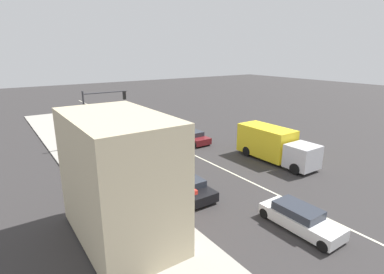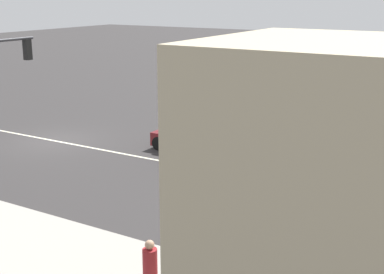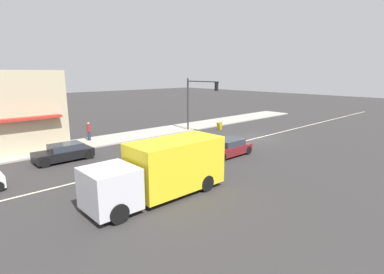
{
  "view_description": "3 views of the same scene",
  "coord_description": "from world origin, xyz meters",
  "views": [
    {
      "loc": [
        15.27,
        31.93,
        9.33
      ],
      "look_at": [
        -0.26,
        9.51,
        1.56
      ],
      "focal_mm": 28.0,
      "sensor_mm": 36.0,
      "label": 1
    },
    {
      "loc": [
        18.6,
        19.22,
        7.21
      ],
      "look_at": [
        -0.68,
        7.68,
        1.1
      ],
      "focal_mm": 50.0,
      "sensor_mm": 36.0,
      "label": 2
    },
    {
      "loc": [
        -16.84,
        24.16,
        6.33
      ],
      "look_at": [
        -1.76,
        10.29,
        1.9
      ],
      "focal_mm": 28.0,
      "sensor_mm": 36.0,
      "label": 3
    }
  ],
  "objects": [
    {
      "name": "pedestrian",
      "position": [
        9.69,
        12.77,
        1.02
      ],
      "size": [
        0.34,
        0.34,
        1.71
      ],
      "color": "#282D42",
      "rests_on": "sidewalk_right"
    },
    {
      "name": "suv_black",
      "position": [
        5.0,
        16.77,
        0.61
      ],
      "size": [
        1.84,
        3.98,
        1.24
      ],
      "color": "black",
      "rests_on": "ground"
    },
    {
      "name": "sedan_maroon",
      "position": [
        -2.2,
        6.93,
        0.62
      ],
      "size": [
        1.89,
        3.9,
        1.27
      ],
      "color": "maroon",
      "rests_on": "ground"
    },
    {
      "name": "lane_marking_center",
      "position": [
        0.0,
        0.0,
        0.0
      ],
      "size": [
        0.16,
        60.0,
        0.01
      ],
      "primitive_type": "cube",
      "color": "beige",
      "rests_on": "ground"
    }
  ]
}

